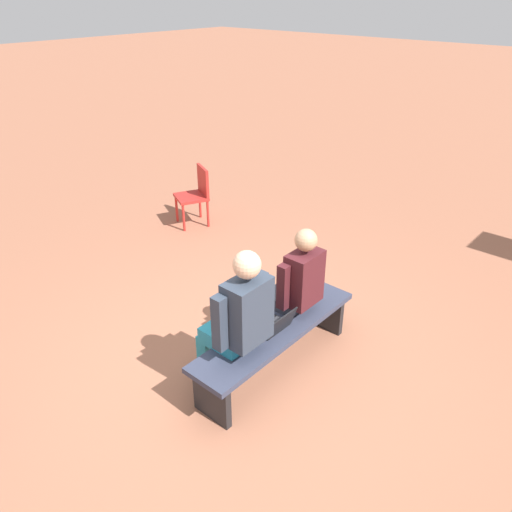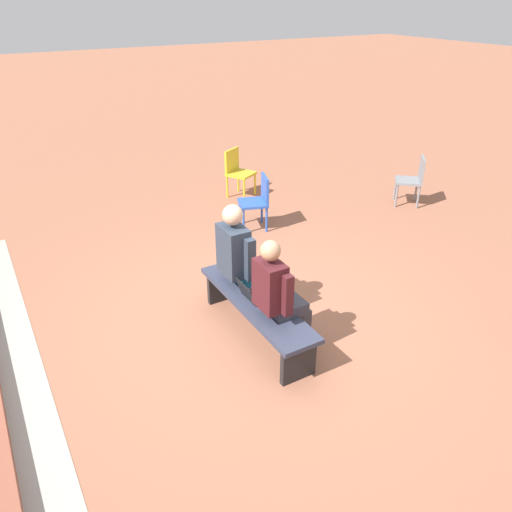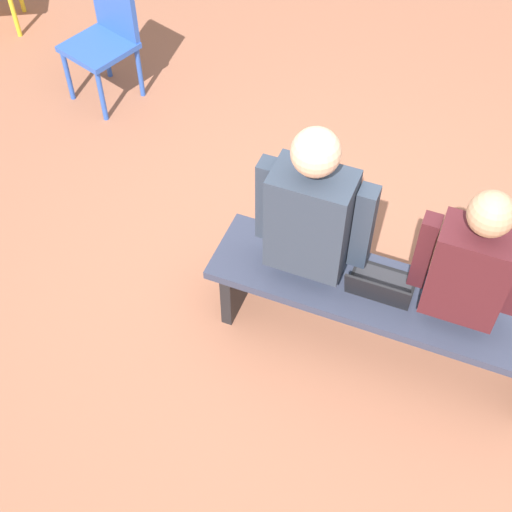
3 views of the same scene
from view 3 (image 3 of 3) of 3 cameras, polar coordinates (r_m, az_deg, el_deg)
The scene contains 6 objects.
ground_plane at distance 4.05m, azimuth 7.31°, elevation -4.13°, with size 60.00×60.00×0.00m, color #9E6047.
bench at distance 3.65m, azimuth 10.25°, elevation -3.83°, with size 1.80×0.44×0.45m.
person_student at distance 3.43m, azimuth 16.60°, elevation -1.26°, with size 0.51×0.64×1.29m.
person_adult at distance 3.45m, azimuth 4.82°, elevation 2.74°, with size 0.56×0.71×1.38m.
laptop at distance 3.53m, azimuth 9.91°, elevation -2.40°, with size 0.32×0.29×0.21m.
plastic_chair_near_bench_right at distance 5.23m, azimuth -11.93°, elevation 16.95°, with size 0.53×0.53×0.84m.
Camera 3 is at (-0.40, 2.36, 3.27)m, focal length 50.00 mm.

